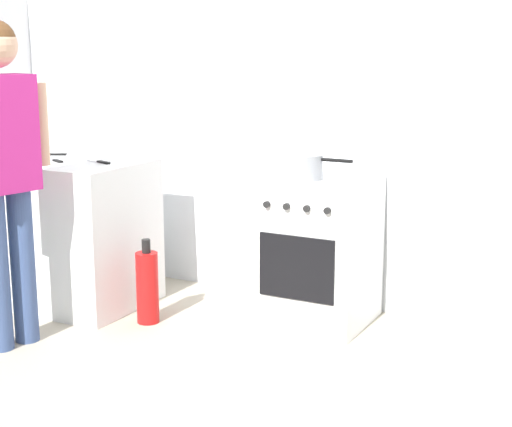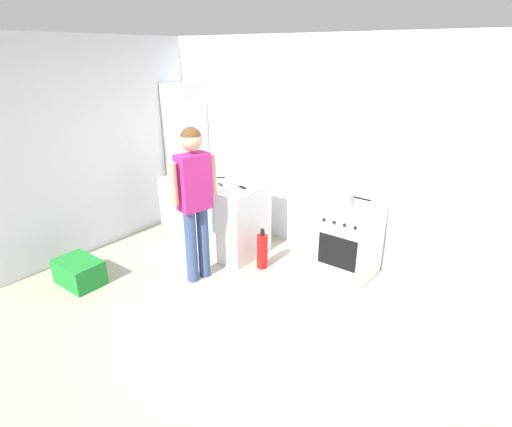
{
  "view_description": "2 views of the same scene",
  "coord_description": "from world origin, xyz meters",
  "px_view_note": "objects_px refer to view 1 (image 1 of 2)",
  "views": [
    {
      "loc": [
        2.04,
        -2.48,
        1.6
      ],
      "look_at": [
        0.28,
        0.93,
        0.77
      ],
      "focal_mm": 55.0,
      "sensor_mm": 36.0,
      "label": 1
    },
    {
      "loc": [
        1.93,
        -2.31,
        2.43
      ],
      "look_at": [
        -0.27,
        0.64,
        0.91
      ],
      "focal_mm": 28.0,
      "sensor_mm": 36.0,
      "label": 2
    }
  ],
  "objects_px": {
    "pot": "(304,167)",
    "knife_utility": "(18,162)",
    "knife_chef": "(96,161)",
    "person": "(2,154)",
    "fire_extinguisher": "(147,287)",
    "knife_carving": "(52,159)",
    "oven_left": "(318,251)",
    "knife_paring": "(63,154)"
  },
  "relations": [
    {
      "from": "pot",
      "to": "knife_utility",
      "type": "xyz_separation_m",
      "value": [
        -1.63,
        -0.54,
        -0.02
      ]
    },
    {
      "from": "knife_chef",
      "to": "knife_utility",
      "type": "xyz_separation_m",
      "value": [
        -0.38,
        -0.26,
        0.0
      ]
    },
    {
      "from": "knife_utility",
      "to": "person",
      "type": "bearing_deg",
      "value": -52.63
    },
    {
      "from": "fire_extinguisher",
      "to": "person",
      "type": "bearing_deg",
      "value": -125.33
    },
    {
      "from": "knife_chef",
      "to": "knife_carving",
      "type": "relative_size",
      "value": 0.98
    },
    {
      "from": "knife_carving",
      "to": "person",
      "type": "relative_size",
      "value": 0.18
    },
    {
      "from": "knife_carving",
      "to": "fire_extinguisher",
      "type": "bearing_deg",
      "value": -5.65
    },
    {
      "from": "person",
      "to": "pot",
      "type": "bearing_deg",
      "value": 39.98
    },
    {
      "from": "person",
      "to": "fire_extinguisher",
      "type": "xyz_separation_m",
      "value": [
        0.44,
        0.62,
        -0.83
      ]
    },
    {
      "from": "knife_chef",
      "to": "person",
      "type": "relative_size",
      "value": 0.18
    },
    {
      "from": "oven_left",
      "to": "fire_extinguisher",
      "type": "distance_m",
      "value": 1.01
    },
    {
      "from": "knife_paring",
      "to": "fire_extinguisher",
      "type": "distance_m",
      "value": 1.1
    },
    {
      "from": "knife_paring",
      "to": "pot",
      "type": "bearing_deg",
      "value": 5.43
    },
    {
      "from": "fire_extinguisher",
      "to": "knife_chef",
      "type": "bearing_deg",
      "value": 162.86
    },
    {
      "from": "knife_carving",
      "to": "person",
      "type": "xyz_separation_m",
      "value": [
        0.29,
        -0.7,
        0.14
      ]
    },
    {
      "from": "oven_left",
      "to": "knife_utility",
      "type": "xyz_separation_m",
      "value": [
        -1.7,
        -0.59,
        0.48
      ]
    },
    {
      "from": "pot",
      "to": "person",
      "type": "height_order",
      "value": "person"
    },
    {
      "from": "knife_paring",
      "to": "oven_left",
      "type": "bearing_deg",
      "value": 7.18
    },
    {
      "from": "pot",
      "to": "knife_carving",
      "type": "relative_size",
      "value": 1.28
    },
    {
      "from": "pot",
      "to": "person",
      "type": "xyz_separation_m",
      "value": [
        -1.24,
        -1.04,
        0.12
      ]
    },
    {
      "from": "knife_paring",
      "to": "knife_utility",
      "type": "height_order",
      "value": "same"
    },
    {
      "from": "knife_paring",
      "to": "fire_extinguisher",
      "type": "relative_size",
      "value": 0.4
    },
    {
      "from": "knife_carving",
      "to": "fire_extinguisher",
      "type": "xyz_separation_m",
      "value": [
        0.74,
        -0.07,
        -0.69
      ]
    },
    {
      "from": "pot",
      "to": "knife_paring",
      "type": "bearing_deg",
      "value": -174.57
    },
    {
      "from": "knife_carving",
      "to": "knife_utility",
      "type": "distance_m",
      "value": 0.21
    },
    {
      "from": "knife_utility",
      "to": "knife_paring",
      "type": "bearing_deg",
      "value": 87.96
    },
    {
      "from": "knife_chef",
      "to": "fire_extinguisher",
      "type": "relative_size",
      "value": 0.61
    },
    {
      "from": "knife_carving",
      "to": "fire_extinguisher",
      "type": "relative_size",
      "value": 0.62
    },
    {
      "from": "knife_chef",
      "to": "person",
      "type": "distance_m",
      "value": 0.77
    },
    {
      "from": "knife_chef",
      "to": "person",
      "type": "height_order",
      "value": "person"
    },
    {
      "from": "knife_utility",
      "to": "knife_chef",
      "type": "bearing_deg",
      "value": 34.15
    },
    {
      "from": "knife_carving",
      "to": "person",
      "type": "distance_m",
      "value": 0.77
    },
    {
      "from": "knife_utility",
      "to": "knife_carving",
      "type": "bearing_deg",
      "value": 64.04
    },
    {
      "from": "fire_extinguisher",
      "to": "knife_paring",
      "type": "bearing_deg",
      "value": 161.93
    },
    {
      "from": "knife_chef",
      "to": "knife_carving",
      "type": "xyz_separation_m",
      "value": [
        -0.28,
        -0.07,
        -0.0
      ]
    },
    {
      "from": "oven_left",
      "to": "knife_paring",
      "type": "xyz_separation_m",
      "value": [
        -1.68,
        -0.21,
        0.48
      ]
    },
    {
      "from": "knife_chef",
      "to": "knife_utility",
      "type": "relative_size",
      "value": 1.2
    },
    {
      "from": "pot",
      "to": "knife_paring",
      "type": "height_order",
      "value": "pot"
    },
    {
      "from": "knife_paring",
      "to": "person",
      "type": "xyz_separation_m",
      "value": [
        0.37,
        -0.89,
        0.14
      ]
    },
    {
      "from": "pot",
      "to": "oven_left",
      "type": "bearing_deg",
      "value": 40.47
    },
    {
      "from": "oven_left",
      "to": "person",
      "type": "xyz_separation_m",
      "value": [
        -1.31,
        -1.1,
        0.62
      ]
    },
    {
      "from": "oven_left",
      "to": "fire_extinguisher",
      "type": "bearing_deg",
      "value": -151.22
    }
  ]
}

